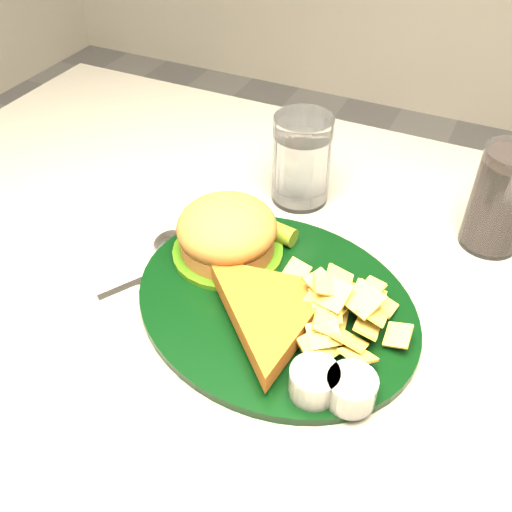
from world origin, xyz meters
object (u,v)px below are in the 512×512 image
Objects in this scene: dinner_plate at (276,282)px; cola_glass at (501,200)px; table at (271,454)px; water_glass at (302,160)px.

dinner_plate is 2.52× the size of cola_glass.
water_glass is (-0.04, 0.17, 0.43)m from table.
water_glass is at bearing 123.63° from dinner_plate.
water_glass is (-0.05, 0.20, 0.02)m from dinner_plate.
table is 0.47m from water_glass.
water_glass is at bearing -177.08° from cola_glass.
cola_glass is at bearing 40.96° from table.
table is 0.41m from dinner_plate.
cola_glass is at bearing 2.92° from water_glass.
table is 9.28× the size of cola_glass.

